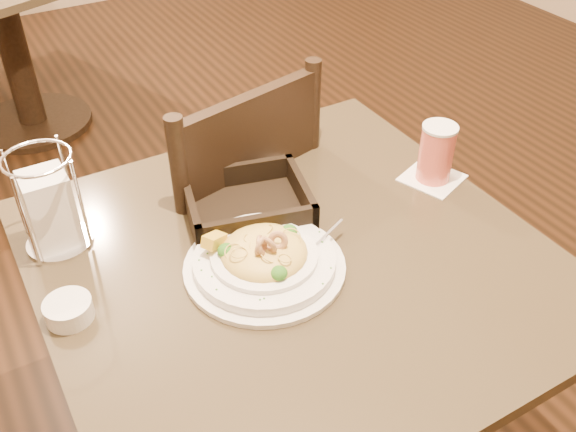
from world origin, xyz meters
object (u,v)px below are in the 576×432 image
pasta_bowl (264,258)px  bread_basket (248,206)px  background_table (6,22)px  dining_chair_near (222,226)px  napkin_caddy (50,208)px  main_table (293,337)px  butter_ramekin (69,310)px  drink_glass (436,153)px  side_plate (259,163)px

pasta_bowl → bread_basket: pasta_bowl is taller
background_table → bread_basket: size_ratio=4.19×
dining_chair_near → napkin_caddy: (-0.39, -0.14, 0.30)m
dining_chair_near → pasta_bowl: size_ratio=2.88×
main_table → bread_basket: 0.29m
pasta_bowl → dining_chair_near: bearing=77.3°
bread_basket → butter_ramekin: bread_basket is taller
drink_glass → side_plate: drink_glass is taller
drink_glass → side_plate: size_ratio=1.04×
main_table → side_plate: side_plate is taller
bread_basket → background_table: bearing=94.6°
side_plate → butter_ramekin: 0.55m
dining_chair_near → bread_basket: (-0.04, -0.25, 0.24)m
butter_ramekin → dining_chair_near: bearing=39.0°
main_table → side_plate: size_ratio=6.36×
dining_chair_near → pasta_bowl: bearing=64.7°
dining_chair_near → butter_ramekin: 0.60m
main_table → dining_chair_near: size_ratio=0.97×
bread_basket → side_plate: bearing=54.8°
dining_chair_near → side_plate: bearing=110.1°
napkin_caddy → butter_ramekin: size_ratio=2.46×
main_table → pasta_bowl: bearing=-175.3°
side_plate → butter_ramekin: butter_ramekin is taller
background_table → side_plate: bearing=-81.7°
background_table → side_plate: (0.26, -1.77, 0.23)m
background_table → dining_chair_near: bearing=-83.3°
main_table → pasta_bowl: (-0.06, -0.01, 0.25)m
pasta_bowl → bread_basket: bearing=73.1°
drink_glass → bread_basket: bearing=168.0°
background_table → butter_ramekin: bearing=-96.5°
side_plate → butter_ramekin: bearing=-153.1°
dining_chair_near → main_table: bearing=73.6°
napkin_caddy → drink_glass: bearing=-14.1°
pasta_bowl → bread_basket: size_ratio=1.17×
main_table → napkin_caddy: (-0.37, 0.25, 0.31)m
dining_chair_near → side_plate: 0.25m
butter_ramekin → main_table: bearing=-7.6°
drink_glass → butter_ramekin: 0.79m
main_table → bread_basket: (-0.02, 0.15, 0.25)m
drink_glass → dining_chair_near: bearing=137.2°
main_table → drink_glass: 0.49m
pasta_bowl → butter_ramekin: size_ratio=4.03×
background_table → pasta_bowl: (0.11, -2.08, 0.25)m
main_table → butter_ramekin: butter_ramekin is taller
background_table → butter_ramekin: size_ratio=14.45×
background_table → side_plate: size_ratio=8.18×
main_table → bread_basket: bread_basket is taller
pasta_bowl → napkin_caddy: bearing=139.3°
pasta_bowl → background_table: bearing=92.9°
drink_glass → bread_basket: drink_glass is taller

